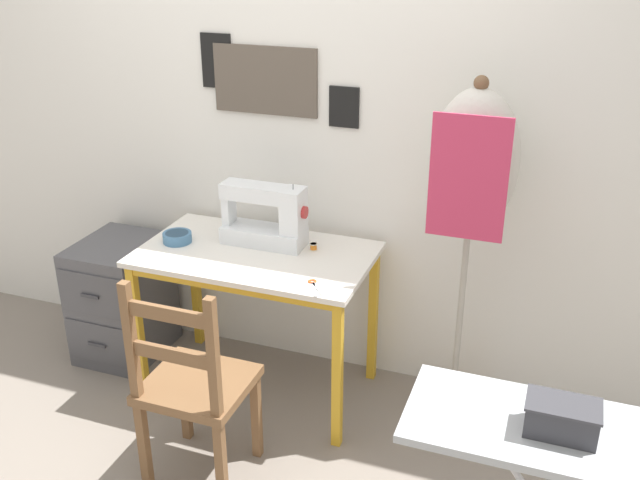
{
  "coord_description": "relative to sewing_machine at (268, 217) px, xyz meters",
  "views": [
    {
      "loc": [
        1.27,
        -2.33,
        2.08
      ],
      "look_at": [
        0.32,
        0.28,
        0.85
      ],
      "focal_mm": 40.0,
      "sensor_mm": 36.0,
      "label": 1
    }
  ],
  "objects": [
    {
      "name": "dress_form",
      "position": [
        0.89,
        0.04,
        0.28
      ],
      "size": [
        0.36,
        0.32,
        1.56
      ],
      "color": "#846647",
      "rests_on": "ground_plane"
    },
    {
      "name": "ironing_board",
      "position": [
        1.42,
        -1.09,
        -0.05
      ],
      "size": [
        1.01,
        0.35,
        0.87
      ],
      "color": "#ADB2B7",
      "rests_on": "ground_plane"
    },
    {
      "name": "thread_spool_near_machine",
      "position": [
        0.21,
        0.01,
        -0.12
      ],
      "size": [
        0.04,
        0.04,
        0.03
      ],
      "color": "orange",
      "rests_on": "sewing_table"
    },
    {
      "name": "filing_cabinet",
      "position": [
        -0.83,
        -0.03,
        -0.55
      ],
      "size": [
        0.39,
        0.48,
        0.62
      ],
      "color": "#4C4C51",
      "rests_on": "ground_plane"
    },
    {
      "name": "sewing_table",
      "position": [
        -0.02,
        -0.11,
        -0.22
      ],
      "size": [
        1.05,
        0.62,
        0.73
      ],
      "color": "silver",
      "rests_on": "ground_plane"
    },
    {
      "name": "wooden_chair",
      "position": [
        -0.0,
        -0.74,
        -0.43
      ],
      "size": [
        0.4,
        0.38,
        0.92
      ],
      "color": "brown",
      "rests_on": "ground_plane"
    },
    {
      "name": "storage_box",
      "position": [
        1.32,
        -1.1,
        0.04
      ],
      "size": [
        0.19,
        0.12,
        0.09
      ],
      "color": "#333338",
      "rests_on": "ironing_board"
    },
    {
      "name": "sewing_machine",
      "position": [
        0.0,
        0.0,
        0.0
      ],
      "size": [
        0.4,
        0.15,
        0.31
      ],
      "color": "white",
      "rests_on": "sewing_table"
    },
    {
      "name": "ground_plane",
      "position": [
        -0.02,
        -0.4,
        -0.87
      ],
      "size": [
        14.0,
        14.0,
        0.0
      ],
      "primitive_type": "plane",
      "color": "gray"
    },
    {
      "name": "fabric_bowl",
      "position": [
        -0.41,
        -0.12,
        -0.11
      ],
      "size": [
        0.13,
        0.13,
        0.05
      ],
      "color": "teal",
      "rests_on": "sewing_table"
    },
    {
      "name": "scissors",
      "position": [
        0.34,
        -0.32,
        -0.13
      ],
      "size": [
        0.11,
        0.14,
        0.01
      ],
      "color": "silver",
      "rests_on": "sewing_table"
    },
    {
      "name": "wall_back",
      "position": [
        -0.02,
        0.28,
        0.41
      ],
      "size": [
        10.0,
        0.07,
        2.55
      ],
      "color": "silver",
      "rests_on": "ground_plane"
    }
  ]
}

